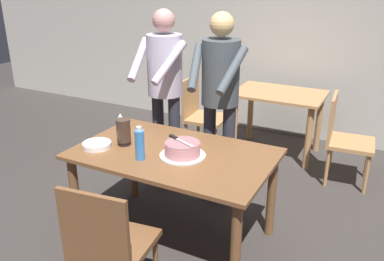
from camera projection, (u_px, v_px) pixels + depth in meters
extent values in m
plane|color=#383330|center=(175.00, 235.00, 3.29)|extent=(14.00, 14.00, 0.00)
cube|color=#BCB7AD|center=(280.00, 29.00, 5.02)|extent=(10.00, 0.12, 2.70)
cube|color=brown|center=(174.00, 154.00, 3.02)|extent=(1.48, 0.92, 0.03)
cylinder|color=brown|center=(76.00, 199.00, 3.12)|extent=(0.07, 0.07, 0.72)
cylinder|color=brown|center=(236.00, 250.00, 2.55)|extent=(0.07, 0.07, 0.72)
cylinder|color=brown|center=(133.00, 161.00, 3.76)|extent=(0.07, 0.07, 0.72)
cylinder|color=brown|center=(271.00, 195.00, 3.19)|extent=(0.07, 0.07, 0.72)
cylinder|color=silver|center=(183.00, 155.00, 2.94)|extent=(0.34, 0.34, 0.01)
cylinder|color=#D18C93|center=(183.00, 149.00, 2.92)|extent=(0.26, 0.26, 0.09)
cylinder|color=#926267|center=(182.00, 143.00, 2.91)|extent=(0.25, 0.25, 0.01)
cube|color=silver|center=(184.00, 142.00, 2.89)|extent=(0.19, 0.10, 0.00)
cube|color=black|center=(173.00, 137.00, 2.98)|extent=(0.08, 0.05, 0.02)
cylinder|color=white|center=(97.00, 147.00, 3.09)|extent=(0.22, 0.22, 0.01)
cylinder|color=white|center=(97.00, 145.00, 3.09)|extent=(0.22, 0.22, 0.01)
cylinder|color=white|center=(97.00, 144.00, 3.09)|extent=(0.22, 0.22, 0.01)
cylinder|color=white|center=(97.00, 143.00, 3.08)|extent=(0.22, 0.22, 0.01)
cylinder|color=silver|center=(121.00, 129.00, 3.46)|extent=(0.07, 0.07, 0.00)
cylinder|color=silver|center=(121.00, 125.00, 3.44)|extent=(0.01, 0.01, 0.07)
cone|color=silver|center=(120.00, 117.00, 3.42)|extent=(0.08, 0.08, 0.07)
cylinder|color=#387AC6|center=(140.00, 145.00, 2.86)|extent=(0.07, 0.07, 0.22)
cylinder|color=silver|center=(139.00, 129.00, 2.82)|extent=(0.04, 0.04, 0.03)
cylinder|color=black|center=(124.00, 143.00, 3.14)|extent=(0.10, 0.10, 0.03)
cylinder|color=#3F2D23|center=(124.00, 130.00, 3.10)|extent=(0.11, 0.11, 0.18)
cylinder|color=#2D2D38|center=(228.00, 155.00, 3.61)|extent=(0.11, 0.11, 0.95)
cylinder|color=#2D2D38|center=(209.00, 152.00, 3.68)|extent=(0.11, 0.11, 0.95)
cylinder|color=#3F474C|center=(221.00, 72.00, 3.37)|extent=(0.32, 0.32, 0.55)
sphere|color=tan|center=(222.00, 24.00, 3.23)|extent=(0.20, 0.20, 0.20)
cylinder|color=#3F474C|center=(232.00, 70.00, 3.13)|extent=(0.12, 0.42, 0.34)
cylinder|color=#3F474C|center=(195.00, 67.00, 3.24)|extent=(0.19, 0.42, 0.34)
cylinder|color=#2D2D38|center=(175.00, 143.00, 3.87)|extent=(0.11, 0.11, 0.95)
cylinder|color=#2D2D38|center=(159.00, 140.00, 3.95)|extent=(0.11, 0.11, 0.95)
cylinder|color=#B7ADC6|center=(165.00, 65.00, 3.64)|extent=(0.32, 0.32, 0.55)
sphere|color=tan|center=(164.00, 20.00, 3.49)|extent=(0.20, 0.20, 0.20)
cylinder|color=#B7ADC6|center=(169.00, 63.00, 3.39)|extent=(0.16, 0.42, 0.34)
cylinder|color=#B7ADC6|center=(139.00, 59.00, 3.53)|extent=(0.15, 0.42, 0.34)
cube|color=brown|center=(116.00, 244.00, 2.50)|extent=(0.49, 0.49, 0.04)
cylinder|color=brown|center=(108.00, 250.00, 2.80)|extent=(0.04, 0.04, 0.41)
cube|color=brown|center=(94.00, 229.00, 2.23)|extent=(0.44, 0.08, 0.45)
cube|color=tan|center=(279.00, 94.00, 4.56)|extent=(1.00, 0.70, 0.03)
cylinder|color=tan|center=(234.00, 126.00, 4.65)|extent=(0.07, 0.07, 0.71)
cylinder|color=tan|center=(308.00, 139.00, 4.29)|extent=(0.07, 0.07, 0.71)
cylinder|color=tan|center=(250.00, 112.00, 5.11)|extent=(0.07, 0.07, 0.71)
cylinder|color=tan|center=(319.00, 123.00, 4.74)|extent=(0.07, 0.07, 0.71)
cube|color=tan|center=(351.00, 143.00, 3.98)|extent=(0.47, 0.47, 0.04)
cylinder|color=tan|center=(367.00, 159.00, 4.15)|extent=(0.04, 0.04, 0.41)
cylinder|color=tan|center=(366.00, 175.00, 3.84)|extent=(0.04, 0.04, 0.41)
cylinder|color=tan|center=(331.00, 154.00, 4.29)|extent=(0.04, 0.04, 0.41)
cylinder|color=tan|center=(327.00, 168.00, 3.98)|extent=(0.04, 0.04, 0.41)
cube|color=tan|center=(332.00, 117.00, 3.97)|extent=(0.06, 0.44, 0.45)
cube|color=tan|center=(207.00, 119.00, 4.66)|extent=(0.47, 0.47, 0.04)
cylinder|color=tan|center=(226.00, 134.00, 4.83)|extent=(0.04, 0.04, 0.41)
cylinder|color=tan|center=(215.00, 145.00, 4.52)|extent=(0.04, 0.04, 0.41)
cylinder|color=tan|center=(198.00, 129.00, 4.96)|extent=(0.04, 0.04, 0.41)
cylinder|color=tan|center=(186.00, 139.00, 4.65)|extent=(0.04, 0.04, 0.41)
cube|color=tan|center=(191.00, 96.00, 4.65)|extent=(0.06, 0.44, 0.45)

